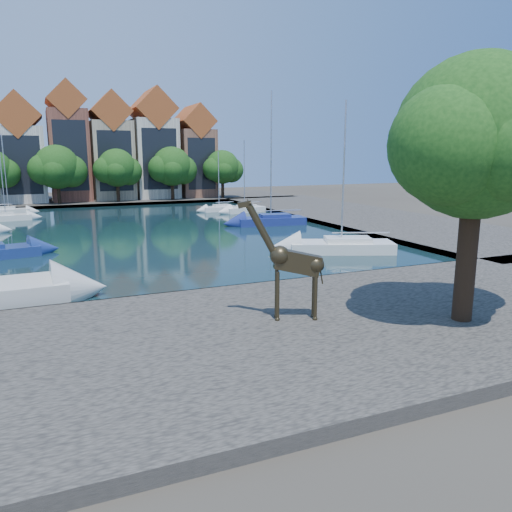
{
  "coord_description": "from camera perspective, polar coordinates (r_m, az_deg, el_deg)",
  "views": [
    {
      "loc": [
        -8.23,
        -23.88,
        7.29
      ],
      "look_at": [
        1.16,
        -2.0,
        2.39
      ],
      "focal_mm": 35.0,
      "sensor_mm": 36.0,
      "label": 1
    }
  ],
  "objects": [
    {
      "name": "sailboat_left_d",
      "position": [
        61.21,
        -26.68,
        4.08
      ],
      "size": [
        5.24,
        2.24,
        7.47
      ],
      "color": "silver",
      "rests_on": "water_basin"
    },
    {
      "name": "sailboat_right_d",
      "position": [
        63.96,
        -4.24,
        5.55
      ],
      "size": [
        4.5,
        1.92,
        7.45
      ],
      "color": "silver",
      "rests_on": "water_basin"
    },
    {
      "name": "far_tree_east",
      "position": [
        76.63,
        -9.52,
        9.93
      ],
      "size": [
        7.54,
        5.8,
        7.84
      ],
      "color": "#332114",
      "rests_on": "far_quay"
    },
    {
      "name": "townhouse_center",
      "position": [
        79.98,
        -20.64,
        11.66
      ],
      "size": [
        5.44,
        9.18,
        16.93
      ],
      "color": "brown",
      "rests_on": "far_quay"
    },
    {
      "name": "townhouse_west_inner",
      "position": [
        79.9,
        -25.32,
        10.57
      ],
      "size": [
        6.43,
        9.18,
        15.15
      ],
      "color": "silver",
      "rests_on": "far_quay"
    },
    {
      "name": "sailboat_right_b",
      "position": [
        51.57,
        1.7,
        4.28
      ],
      "size": [
        7.25,
        3.39,
        13.3
      ],
      "color": "navy",
      "rests_on": "water_basin"
    },
    {
      "name": "sailboat_left_e",
      "position": [
        67.42,
        -26.41,
        4.74
      ],
      "size": [
        4.8,
        1.78,
        9.51
      ],
      "color": "silver",
      "rests_on": "water_basin"
    },
    {
      "name": "sailboat_right_a",
      "position": [
        37.63,
        9.72,
        1.34
      ],
      "size": [
        8.07,
        5.33,
        10.93
      ],
      "color": "silver",
      "rests_on": "water_basin"
    },
    {
      "name": "giraffe_statue",
      "position": [
        20.5,
        4.02,
        -0.66
      ],
      "size": [
        3.38,
        1.52,
        4.97
      ],
      "color": "#332A19",
      "rests_on": "near_quay"
    },
    {
      "name": "sailboat_right_c",
      "position": [
        62.63,
        -1.32,
        5.48
      ],
      "size": [
        5.53,
        2.8,
        8.84
      ],
      "color": "white",
      "rests_on": "water_basin"
    },
    {
      "name": "right_quay",
      "position": [
        58.7,
        11.48,
        4.5
      ],
      "size": [
        14.0,
        52.0,
        0.5
      ],
      "primitive_type": "cube",
      "color": "#514E46",
      "rests_on": "ground"
    },
    {
      "name": "far_tree_far_east",
      "position": [
        78.92,
        -3.8,
        9.99
      ],
      "size": [
        6.76,
        5.2,
        7.36
      ],
      "color": "#332114",
      "rests_on": "far_quay"
    },
    {
      "name": "ground",
      "position": [
        26.29,
        -4.06,
        -4.51
      ],
      "size": [
        160.0,
        160.0,
        0.0
      ],
      "primitive_type": "plane",
      "color": "#38332B",
      "rests_on": "ground"
    },
    {
      "name": "far_tree_mid_west",
      "position": [
        74.43,
        -21.72,
        9.27
      ],
      "size": [
        7.8,
        6.0,
        8.0
      ],
      "color": "#332114",
      "rests_on": "far_quay"
    },
    {
      "name": "water_basin",
      "position": [
        49.12,
        -13.34,
        2.82
      ],
      "size": [
        38.0,
        50.0,
        0.08
      ],
      "primitive_type": "cube",
      "color": "black",
      "rests_on": "ground"
    },
    {
      "name": "far_quay",
      "position": [
        80.61,
        -17.38,
        6.08
      ],
      "size": [
        60.0,
        16.0,
        0.5
      ],
      "primitive_type": "cube",
      "color": "#514E46",
      "rests_on": "ground"
    },
    {
      "name": "townhouse_east_mid",
      "position": [
        81.6,
        -11.66,
        11.96
      ],
      "size": [
        6.43,
        9.18,
        16.65
      ],
      "color": "beige",
      "rests_on": "far_quay"
    },
    {
      "name": "plane_tree",
      "position": [
        21.74,
        24.11,
        11.64
      ],
      "size": [
        8.32,
        6.4,
        10.62
      ],
      "color": "#332114",
      "rests_on": "near_quay"
    },
    {
      "name": "near_quay",
      "position": [
        20.05,
        2.63,
        -8.94
      ],
      "size": [
        50.0,
        14.0,
        0.5
      ],
      "primitive_type": "cube",
      "color": "#514E46",
      "rests_on": "ground"
    },
    {
      "name": "far_tree_mid_east",
      "position": [
        75.12,
        -15.54,
        9.56
      ],
      "size": [
        7.02,
        5.4,
        7.52
      ],
      "color": "#332114",
      "rests_on": "far_quay"
    },
    {
      "name": "townhouse_east_end",
      "position": [
        83.18,
        -7.16,
        11.41
      ],
      "size": [
        5.44,
        9.18,
        14.43
      ],
      "color": "brown",
      "rests_on": "far_quay"
    },
    {
      "name": "townhouse_east_inner",
      "position": [
        80.52,
        -16.27,
        11.48
      ],
      "size": [
        5.94,
        9.18,
        15.79
      ],
      "color": "tan",
      "rests_on": "far_quay"
    }
  ]
}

